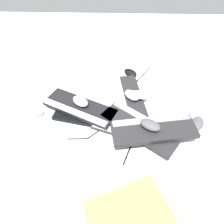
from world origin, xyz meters
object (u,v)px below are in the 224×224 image
mouse_3 (130,73)px  mouse_5 (35,112)px  mouse_7 (150,125)px  mouse_1 (132,95)px  keyboard_1 (132,129)px  mouse_0 (80,101)px  keyboard_4 (80,108)px  keyboard_3 (140,127)px  keyboard_5 (154,129)px  mouse_6 (198,123)px  keyboard_2 (130,98)px  mouse_2 (139,95)px  mouse_4 (190,112)px  keyboard_0 (92,115)px

mouse_3 → mouse_5: size_ratio=1.00×
mouse_7 → mouse_1: bearing=-43.9°
keyboard_1 → mouse_0: size_ratio=4.23×
mouse_5 → mouse_3: bearing=48.6°
keyboard_1 → mouse_3: bearing=-91.0°
keyboard_4 → keyboard_3: bearing=158.8°
keyboard_3 → keyboard_5: (-0.07, 0.04, 0.03)m
keyboard_3 → mouse_1: mouse_1 is taller
keyboard_4 → mouse_6: keyboard_4 is taller
mouse_1 → mouse_6: bearing=23.1°
mouse_3 → keyboard_5: bearing=144.7°
keyboard_5 → mouse_7: (0.02, -0.00, 0.04)m
keyboard_1 → mouse_7: 0.14m
keyboard_2 → keyboard_4: bearing=22.5°
mouse_0 → mouse_2: bearing=56.0°
keyboard_3 → mouse_4: (-0.32, -0.14, -0.02)m
keyboard_0 → mouse_5: mouse_5 is taller
keyboard_1 → mouse_2: (-0.06, -0.25, 0.04)m
mouse_7 → keyboard_0: bearing=7.3°
mouse_6 → mouse_2: bearing=83.8°
keyboard_1 → mouse_1: (-0.01, -0.24, 0.04)m
mouse_3 → keyboard_1: bearing=133.7°
keyboard_1 → mouse_0: (0.30, -0.15, 0.07)m
keyboard_2 → keyboard_3: size_ratio=1.04×
mouse_0 → mouse_2: 0.37m
keyboard_2 → mouse_2: 0.07m
mouse_4 → mouse_7: bearing=108.1°
mouse_0 → mouse_1: 0.32m
keyboard_0 → keyboard_4: keyboard_4 is taller
mouse_5 → mouse_7: 0.69m
mouse_3 → mouse_7: (-0.08, 0.57, 0.09)m
mouse_7 → mouse_5: bearing=17.8°
keyboard_5 → mouse_5: keyboard_5 is taller
keyboard_1 → mouse_3: 0.52m
mouse_0 → mouse_6: bearing=32.2°
keyboard_1 → keyboard_3: keyboard_3 is taller
mouse_0 → mouse_3: (-0.31, -0.37, -0.06)m
keyboard_1 → mouse_5: 0.59m
mouse_6 → keyboard_5: bearing=135.0°
keyboard_0 → mouse_2: bearing=-152.3°
keyboard_4 → mouse_5: bearing=4.1°
keyboard_4 → mouse_4: 0.66m
keyboard_0 → keyboard_1: same height
keyboard_5 → mouse_0: bearing=-25.2°
mouse_4 → mouse_3: bearing=26.3°
mouse_2 → mouse_5: 0.65m
keyboard_5 → mouse_3: size_ratio=4.17×
mouse_7 → mouse_4: bearing=-115.1°
mouse_7 → keyboard_1: bearing=2.8°
keyboard_1 → mouse_7: size_ratio=4.23×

